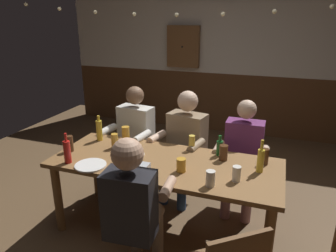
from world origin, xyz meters
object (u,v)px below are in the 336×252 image
object	(u,v)px
person_0	(133,135)
bottle_3	(261,160)
plate_0	(130,155)
condiment_caddy	(141,166)
pint_glass_0	(126,133)
pint_glass_5	(192,143)
person_2	(243,152)
dining_table	(165,171)
pint_glass_8	(265,157)
bottle_0	(67,151)
wall_dart_cabinet	(183,47)
plate_1	(91,165)
pint_glass_4	(210,178)
pint_glass_3	(181,165)
pint_glass_2	(223,153)
bottle_2	(220,147)
pint_glass_7	(236,174)
person_3	(133,204)
bottle_1	(99,130)
pint_glass_1	(115,141)
pint_glass_6	(70,144)
person_1	(184,141)

from	to	relation	value
person_0	bottle_3	distance (m)	1.57
plate_0	bottle_3	distance (m)	1.19
person_0	condiment_caddy	bearing A→B (deg)	127.48
pint_glass_0	pint_glass_5	xyz separation A→B (m)	(0.73, -0.02, 0.00)
person_2	plate_0	size ratio (longest dim) A/B	4.33
bottle_3	pint_glass_5	distance (m)	0.72
plate_0	dining_table	bearing A→B (deg)	-1.34
pint_glass_5	pint_glass_8	size ratio (longest dim) A/B	1.02
bottle_0	wall_dart_cabinet	size ratio (longest dim) A/B	0.40
dining_table	pint_glass_0	size ratio (longest dim) A/B	13.96
plate_1	pint_glass_4	world-z (taller)	pint_glass_4
plate_0	pint_glass_3	xyz separation A→B (m)	(0.55, -0.14, 0.05)
person_2	bottle_3	size ratio (longest dim) A/B	4.11
plate_1	dining_table	bearing A→B (deg)	27.99
plate_1	pint_glass_5	world-z (taller)	pint_glass_5
person_0	condiment_caddy	size ratio (longest dim) A/B	8.83
bottle_0	pint_glass_2	size ratio (longest dim) A/B	1.96
plate_0	pint_glass_3	size ratio (longest dim) A/B	2.33
bottle_2	pint_glass_7	world-z (taller)	bottle_2
dining_table	pint_glass_5	size ratio (longest dim) A/B	13.90
plate_1	pint_glass_2	xyz separation A→B (m)	(1.08, 0.52, 0.06)
person_3	dining_table	bearing A→B (deg)	84.62
bottle_1	bottle_2	world-z (taller)	bottle_1
plate_1	pint_glass_1	xyz separation A→B (m)	(0.00, 0.44, 0.07)
pint_glass_2	pint_glass_3	size ratio (longest dim) A/B	1.22
dining_table	wall_dart_cabinet	world-z (taller)	wall_dart_cabinet
dining_table	plate_1	bearing A→B (deg)	-152.01
person_0	pint_glass_6	xyz separation A→B (m)	(-0.31, -0.74, 0.14)
person_2	pint_glass_1	xyz separation A→B (m)	(-1.20, -0.52, 0.16)
person_2	dining_table	bearing A→B (deg)	45.98
person_3	bottle_3	xyz separation A→B (m)	(0.83, 0.73, 0.17)
person_0	pint_glass_3	xyz separation A→B (m)	(0.83, -0.78, 0.12)
bottle_0	plate_0	bearing A→B (deg)	35.31
plate_0	wall_dart_cabinet	distance (m)	3.02
pint_glass_1	pint_glass_7	world-z (taller)	pint_glass_1
person_3	bottle_2	world-z (taller)	person_3
bottle_1	pint_glass_6	size ratio (longest dim) A/B	1.71
pint_glass_0	pint_glass_3	bearing A→B (deg)	-32.44
plate_0	pint_glass_1	size ratio (longest dim) A/B	1.86
pint_glass_4	pint_glass_1	bearing A→B (deg)	158.49
bottle_2	wall_dart_cabinet	distance (m)	2.93
person_1	bottle_1	bearing A→B (deg)	37.32
bottle_1	pint_glass_1	bearing A→B (deg)	-27.14
condiment_caddy	pint_glass_8	xyz separation A→B (m)	(0.99, 0.46, 0.05)
person_0	pint_glass_7	size ratio (longest dim) A/B	9.70
plate_1	pint_glass_7	bearing A→B (deg)	7.52
person_2	pint_glass_2	xyz separation A→B (m)	(-0.13, -0.44, 0.15)
bottle_3	pint_glass_3	distance (m)	0.67
bottle_2	pint_glass_1	distance (m)	1.03
pint_glass_6	person_1	bearing A→B (deg)	38.85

